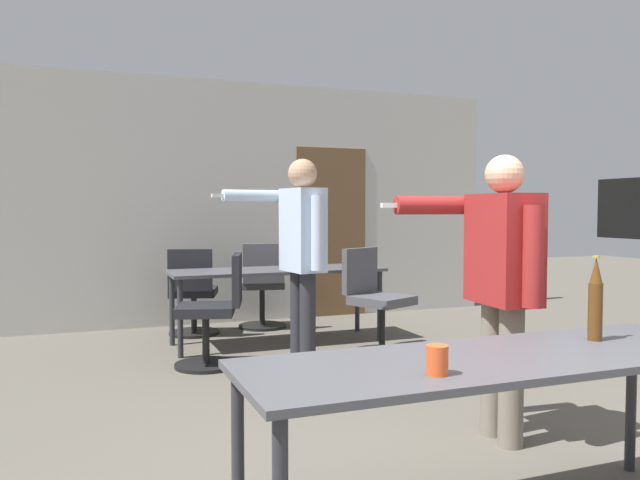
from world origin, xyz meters
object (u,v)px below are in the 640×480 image
object	(u,v)px
office_chair_side_rolled	(263,288)
office_chair_near_pushed	(193,295)
office_chair_far_right	(215,314)
person_near_casual	(301,245)
office_chair_far_left	(375,304)
person_right_polo	(501,271)
beer_bottle	(596,301)
drink_cup	(437,360)

from	to	relation	value
office_chair_side_rolled	office_chair_near_pushed	size ratio (longest dim) A/B	1.04
office_chair_far_right	office_chair_near_pushed	xyz separation A→B (m)	(0.04, 1.34, -0.02)
office_chair_far_right	office_chair_side_rolled	xyz separation A→B (m)	(0.82, 1.45, 0.00)
office_chair_near_pushed	person_near_casual	bearing A→B (deg)	-56.96
office_chair_side_rolled	office_chair_near_pushed	xyz separation A→B (m)	(-0.77, -0.11, -0.03)
office_chair_far_left	office_chair_far_right	distance (m)	1.46
office_chair_near_pushed	person_right_polo	bearing A→B (deg)	-55.39
beer_bottle	drink_cup	distance (m)	1.00
person_right_polo	drink_cup	xyz separation A→B (m)	(-1.03, -1.01, -0.18)
office_chair_far_right	drink_cup	distance (m)	3.25
office_chair_near_pushed	beer_bottle	size ratio (longest dim) A/B	2.42
office_chair_far_right	beer_bottle	distance (m)	3.21
office_chair_far_left	office_chair_far_right	xyz separation A→B (m)	(-1.46, 0.03, -0.01)
office_chair_far_right	office_chair_side_rolled	bearing A→B (deg)	-12.77
beer_bottle	office_chair_far_right	bearing A→B (deg)	110.14
office_chair_far_right	office_chair_side_rolled	size ratio (longest dim) A/B	0.99
office_chair_near_pushed	office_chair_far_left	bearing A→B (deg)	-26.92
person_right_polo	office_chair_far_right	distance (m)	2.56
office_chair_far_right	office_chair_far_left	bearing A→B (deg)	-74.60
office_chair_side_rolled	beer_bottle	distance (m)	4.46
person_near_casual	person_right_polo	world-z (taller)	person_near_casual
office_chair_far_left	beer_bottle	xyz separation A→B (m)	(-0.37, -2.95, 0.45)
office_chair_far_left	office_chair_far_right	size ratio (longest dim) A/B	1.01
office_chair_near_pushed	drink_cup	bearing A→B (deg)	-71.72
person_near_casual	office_chair_near_pushed	distance (m)	2.03
person_right_polo	office_chair_side_rolled	distance (m)	3.72
person_right_polo	drink_cup	size ratio (longest dim) A/B	15.43
person_near_casual	office_chair_near_pushed	xyz separation A→B (m)	(-0.53, 1.86, -0.61)
person_right_polo	beer_bottle	bearing A→B (deg)	179.65
office_chair_far_left	office_chair_near_pushed	xyz separation A→B (m)	(-1.42, 1.37, -0.03)
person_near_casual	beer_bottle	size ratio (longest dim) A/B	4.52
office_chair_near_pushed	drink_cup	xyz separation A→B (m)	(0.09, -4.57, 0.36)
office_chair_far_right	person_right_polo	bearing A→B (deg)	-135.74
office_chair_far_right	drink_cup	world-z (taller)	office_chair_far_right
office_chair_far_left	office_chair_far_right	bearing A→B (deg)	-26.14
person_right_polo	drink_cup	bearing A→B (deg)	139.34
beer_bottle	person_near_casual	bearing A→B (deg)	101.95
office_chair_far_left	beer_bottle	distance (m)	3.00
person_near_casual	office_chair_near_pushed	size ratio (longest dim) A/B	1.87
office_chair_near_pushed	beer_bottle	bearing A→B (deg)	-59.21
office_chair_far_left	drink_cup	xyz separation A→B (m)	(-1.32, -3.19, 0.33)
person_near_casual	person_right_polo	distance (m)	1.80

